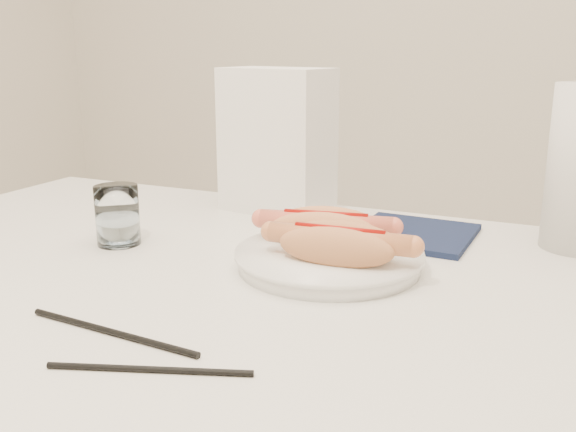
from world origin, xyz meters
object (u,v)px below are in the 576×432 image
at_px(hotdog_left, 326,228).
at_px(napkin_box, 277,141).
at_px(table, 210,313).
at_px(water_glass, 117,215).
at_px(plate, 329,261).
at_px(hotdog_right, 339,245).

relative_size(hotdog_left, napkin_box, 0.74).
distance_m(table, hotdog_left, 0.19).
bearing_deg(water_glass, napkin_box, 64.42).
distance_m(plate, water_glass, 0.32).
bearing_deg(napkin_box, table, -70.73).
height_order(table, hotdog_right, hotdog_right).
bearing_deg(hotdog_right, water_glass, 176.42).
xyz_separation_m(hotdog_left, hotdog_right, (0.04, -0.06, 0.00)).
relative_size(hotdog_left, hotdog_right, 1.00).
bearing_deg(hotdog_left, hotdog_right, -66.56).
bearing_deg(hotdog_left, table, -148.57).
xyz_separation_m(plate, napkin_box, (-0.19, 0.24, 0.11)).
bearing_deg(hotdog_right, plate, 126.25).
bearing_deg(table, plate, 28.12).
height_order(plate, hotdog_right, hotdog_right).
height_order(table, plate, plate).
bearing_deg(hotdog_right, table, -168.01).
bearing_deg(plate, hotdog_left, 118.12).
xyz_separation_m(table, hotdog_left, (0.12, 0.11, 0.10)).
relative_size(table, plate, 5.02).
bearing_deg(hotdog_right, hotdog_left, 120.23).
distance_m(hotdog_right, water_glass, 0.34).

